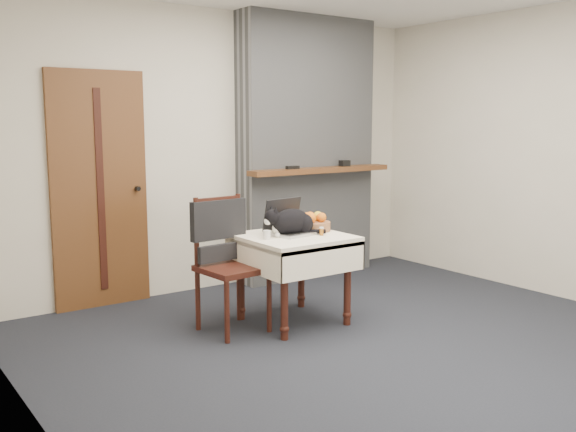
% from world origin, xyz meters
% --- Properties ---
extents(ground, '(4.50, 4.50, 0.00)m').
position_xyz_m(ground, '(0.00, 0.00, 0.00)').
color(ground, black).
rests_on(ground, ground).
extents(room_shell, '(4.52, 4.01, 2.61)m').
position_xyz_m(room_shell, '(0.00, 0.46, 1.76)').
color(room_shell, beige).
rests_on(room_shell, ground).
extents(door, '(0.82, 0.10, 2.00)m').
position_xyz_m(door, '(-1.20, 1.97, 1.00)').
color(door, brown).
rests_on(door, ground).
extents(chimney, '(1.62, 0.48, 2.60)m').
position_xyz_m(chimney, '(0.90, 1.85, 1.30)').
color(chimney, gray).
rests_on(chimney, ground).
extents(side_table, '(0.78, 0.78, 0.70)m').
position_xyz_m(side_table, '(-0.14, 0.64, 0.59)').
color(side_table, '#36120E').
rests_on(side_table, ground).
extents(laptop, '(0.41, 0.37, 0.27)m').
position_xyz_m(laptop, '(-0.12, 0.71, 0.77)').
color(laptop, '#B7B7BC').
rests_on(laptop, side_table).
extents(cat, '(0.47, 0.26, 0.24)m').
position_xyz_m(cat, '(-0.15, 0.65, 0.80)').
color(cat, black).
rests_on(cat, side_table).
extents(cream_jar, '(0.06, 0.06, 0.07)m').
position_xyz_m(cream_jar, '(-0.41, 0.61, 0.73)').
color(cream_jar, silver).
rests_on(cream_jar, side_table).
extents(pill_bottle, '(0.03, 0.03, 0.07)m').
position_xyz_m(pill_bottle, '(0.02, 0.50, 0.74)').
color(pill_bottle, '#A75D14').
rests_on(pill_bottle, side_table).
extents(fruit_basket, '(0.26, 0.26, 0.15)m').
position_xyz_m(fruit_basket, '(0.11, 0.71, 0.76)').
color(fruit_basket, '#9D663F').
rests_on(fruit_basket, side_table).
extents(desk_clutter, '(0.14, 0.03, 0.01)m').
position_xyz_m(desk_clutter, '(0.00, 0.70, 0.70)').
color(desk_clutter, black).
rests_on(desk_clutter, side_table).
extents(chair, '(0.49, 0.48, 1.02)m').
position_xyz_m(chair, '(-0.65, 0.83, 0.65)').
color(chair, '#36120E').
rests_on(chair, ground).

